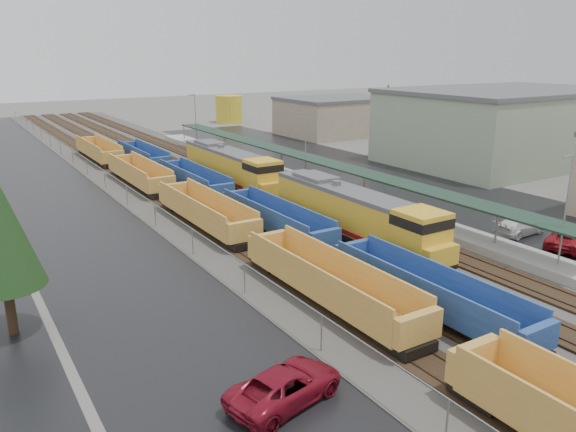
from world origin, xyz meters
The scene contains 17 objects.
ballast_strip centered at (0.00, 60.00, 0.04)m, with size 20.00×160.00×0.08m, color #302D2B.
trackbed centered at (0.00, 60.00, 0.16)m, with size 14.60×160.00×0.22m.
west_parking_lot centered at (-15.00, 60.00, 0.01)m, with size 10.00×160.00×0.02m, color black.
east_commuter_lot centered at (19.00, 50.00, 0.01)m, with size 16.00×100.00×0.02m, color black.
station_platform centered at (9.50, 50.01, 0.73)m, with size 3.00×80.00×8.00m.
chainlink_fence centered at (-9.50, 58.44, 1.61)m, with size 0.08×160.04×2.02m.
industrial_buildings centered at (37.76, 45.85, 4.25)m, with size 32.52×75.30×9.50m.
distant_hills centered at (44.79, 210.68, 0.00)m, with size 301.00×140.00×25.20m.
tree_east centered at (28.00, 58.00, 6.47)m, with size 4.40×4.40×10.00m.
locomotive_lead centered at (2.00, 31.79, 2.30)m, with size 2.88×18.96×4.29m.
locomotive_trail centered at (2.00, 52.79, 2.30)m, with size 2.88×18.96×4.29m.
well_string_yellow centered at (-6.00, 32.94, 1.22)m, with size 2.81×102.30×2.49m.
well_string_blue centered at (-2.00, 28.70, 1.15)m, with size 2.57×97.59×2.28m.
storage_tank centered at (27.61, 105.64, 2.73)m, with size 5.47×5.47×5.47m, color gold.
parked_car_west_c centered at (-13.09, 17.50, 0.75)m, with size 5.38×2.48×1.49m, color maroon.
parked_car_east_b centered at (14.87, 22.72, 0.77)m, with size 5.52×2.54×1.53m, color maroon.
parked_car_east_c centered at (14.48, 26.60, 0.71)m, with size 4.86×1.98×1.41m, color white.
Camera 1 is at (-23.78, 0.13, 14.12)m, focal length 35.00 mm.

